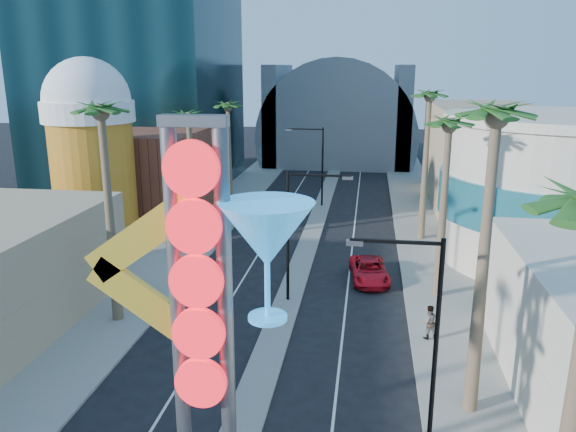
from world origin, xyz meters
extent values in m
cube|color=gray|center=(-9.50, 35.00, 0.07)|extent=(5.00, 100.00, 0.15)
cube|color=gray|center=(9.50, 35.00, 0.07)|extent=(5.00, 100.00, 0.15)
cube|color=gray|center=(0.00, 38.00, 0.07)|extent=(1.60, 84.00, 0.15)
cube|color=brown|center=(-16.00, 38.00, 4.00)|extent=(10.00, 10.00, 8.00)
cube|color=tan|center=(16.00, 48.00, 5.00)|extent=(10.00, 20.00, 10.00)
cylinder|color=orange|center=(-17.00, 30.00, 5.00)|extent=(6.40, 6.40, 10.00)
cylinder|color=white|center=(-17.00, 30.00, 10.40)|extent=(7.00, 7.00, 1.60)
sphere|color=white|center=(-17.00, 30.00, 11.20)|extent=(6.60, 6.60, 6.60)
cylinder|color=beige|center=(18.00, 30.00, 5.00)|extent=(16.00, 16.00, 10.00)
cylinder|color=teal|center=(18.00, 30.00, 5.00)|extent=(16.60, 16.60, 3.00)
cylinder|color=beige|center=(18.00, 30.00, 10.30)|extent=(16.60, 16.60, 0.60)
cylinder|color=slate|center=(0.00, 72.00, 4.00)|extent=(22.00, 16.00, 22.00)
cube|color=slate|center=(-9.00, 72.00, 7.00)|extent=(2.00, 16.00, 14.00)
cube|color=slate|center=(9.00, 72.00, 7.00)|extent=(2.00, 16.00, 14.00)
cylinder|color=slate|center=(-0.70, 3.00, 6.50)|extent=(0.44, 0.44, 12.00)
cylinder|color=slate|center=(0.70, 3.00, 6.50)|extent=(0.44, 0.44, 12.00)
cube|color=slate|center=(0.00, 3.00, 12.40)|extent=(1.80, 0.50, 0.30)
cylinder|color=red|center=(0.00, 2.65, 11.20)|extent=(1.50, 0.25, 1.50)
cylinder|color=red|center=(0.00, 2.65, 9.65)|extent=(1.50, 0.25, 1.50)
cylinder|color=red|center=(0.00, 2.65, 8.10)|extent=(1.50, 0.25, 1.50)
cylinder|color=red|center=(0.00, 2.65, 6.55)|extent=(1.50, 0.25, 1.50)
cylinder|color=red|center=(0.00, 2.65, 5.00)|extent=(1.50, 0.25, 1.50)
cube|color=yellow|center=(-1.60, 3.00, 9.20)|extent=(3.47, 0.25, 2.80)
cube|color=yellow|center=(-1.60, 3.00, 7.20)|extent=(3.47, 0.25, 2.80)
cone|color=#299BEB|center=(1.90, 3.00, 9.40)|extent=(2.60, 2.60, 1.80)
cylinder|color=#299BEB|center=(1.90, 3.00, 7.80)|extent=(0.16, 0.16, 1.60)
cylinder|color=#299BEB|center=(1.90, 3.00, 7.00)|extent=(1.10, 1.10, 0.12)
cylinder|color=black|center=(0.00, 20.00, 4.00)|extent=(0.18, 0.18, 8.00)
cube|color=black|center=(1.80, 20.00, 7.80)|extent=(3.60, 0.12, 0.12)
cube|color=slate|center=(3.40, 20.00, 7.70)|extent=(0.60, 0.25, 0.18)
cylinder|color=black|center=(0.00, 44.00, 4.00)|extent=(0.18, 0.18, 8.00)
cube|color=black|center=(-1.80, 44.00, 7.80)|extent=(3.60, 0.12, 0.12)
cube|color=slate|center=(-3.40, 44.00, 7.70)|extent=(0.60, 0.25, 0.18)
cylinder|color=black|center=(7.20, 8.00, 4.00)|extent=(0.18, 0.18, 8.00)
cube|color=black|center=(5.58, 8.00, 7.80)|extent=(3.24, 0.12, 0.12)
cube|color=slate|center=(4.14, 8.00, 7.70)|extent=(0.60, 0.25, 0.18)
cylinder|color=brown|center=(-9.00, 16.00, 5.75)|extent=(0.40, 0.40, 11.50)
sphere|color=#184819|center=(-9.00, 16.00, 11.50)|extent=(2.40, 2.40, 2.40)
cylinder|color=brown|center=(-9.00, 30.00, 5.00)|extent=(0.40, 0.40, 10.00)
sphere|color=#184819|center=(-9.00, 30.00, 10.00)|extent=(2.40, 2.40, 2.40)
cylinder|color=brown|center=(-9.00, 42.00, 5.00)|extent=(0.40, 0.40, 10.00)
sphere|color=#184819|center=(-9.00, 42.00, 10.00)|extent=(2.40, 2.40, 2.40)
cylinder|color=brown|center=(9.00, 10.00, 6.00)|extent=(0.40, 0.40, 12.00)
sphere|color=#184819|center=(9.00, 10.00, 12.00)|extent=(2.40, 2.40, 2.40)
cylinder|color=brown|center=(9.00, 22.00, 5.25)|extent=(0.40, 0.40, 10.50)
sphere|color=#184819|center=(9.00, 22.00, 10.50)|extent=(2.40, 2.40, 2.40)
cylinder|color=brown|center=(9.00, 34.00, 5.75)|extent=(0.40, 0.40, 11.50)
sphere|color=#184819|center=(9.00, 34.00, 11.50)|extent=(2.40, 2.40, 2.40)
imported|color=#9F0C19|center=(4.84, 24.20, 0.70)|extent=(2.91, 5.29, 1.40)
imported|color=gray|center=(7.89, 16.07, 1.06)|extent=(1.03, 0.89, 1.81)
camera|label=1|loc=(4.52, -11.11, 13.74)|focal=35.00mm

